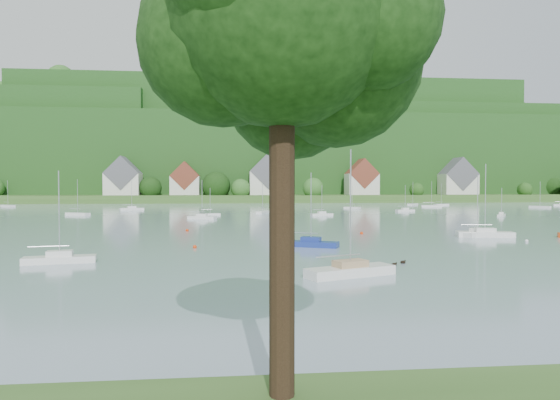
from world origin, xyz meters
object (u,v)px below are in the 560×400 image
(near_sailboat_0, at_px, (60,258))
(near_sailboat_1, at_px, (311,243))
(near_sailboat_4, at_px, (485,233))
(near_sailboat_3, at_px, (477,233))
(near_sailboat_2, at_px, (350,270))

(near_sailboat_0, distance_m, near_sailboat_1, 25.50)
(near_sailboat_4, bearing_deg, near_sailboat_1, -149.49)
(near_sailboat_3, xyz_separation_m, near_sailboat_4, (0.48, -1.12, 0.04))
(near_sailboat_2, bearing_deg, near_sailboat_3, 27.14)
(near_sailboat_3, bearing_deg, near_sailboat_1, 165.54)
(near_sailboat_0, height_order, near_sailboat_4, near_sailboat_4)
(near_sailboat_2, relative_size, near_sailboat_3, 1.14)
(near_sailboat_0, xyz_separation_m, near_sailboat_2, (23.84, -8.59, 0.04))
(near_sailboat_3, bearing_deg, near_sailboat_2, -167.00)
(near_sailboat_2, height_order, near_sailboat_3, near_sailboat_2)
(near_sailboat_2, xyz_separation_m, near_sailboat_4, (24.52, 26.02, 0.01))
(near_sailboat_0, xyz_separation_m, near_sailboat_3, (47.88, 18.55, 0.01))
(near_sailboat_2, height_order, near_sailboat_4, near_sailboat_4)
(near_sailboat_1, xyz_separation_m, near_sailboat_2, (0.09, -17.88, 0.04))
(near_sailboat_3, distance_m, near_sailboat_4, 1.22)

